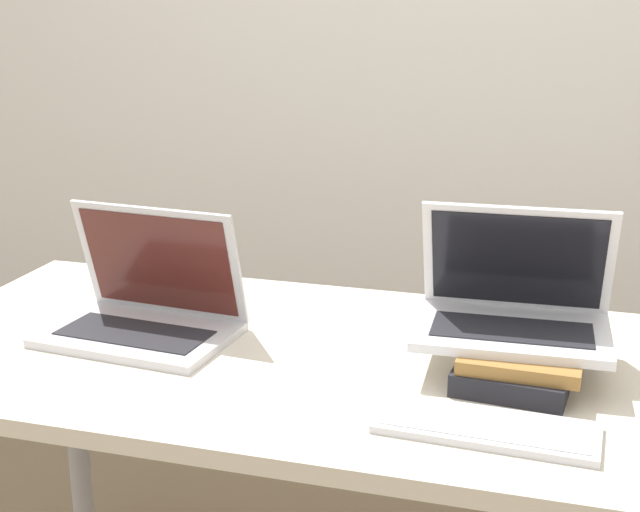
{
  "coord_description": "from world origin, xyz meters",
  "views": [
    {
      "loc": [
        0.3,
        -1.02,
        1.33
      ],
      "look_at": [
        -0.11,
        0.37,
        0.9
      ],
      "focal_mm": 50.0,
      "sensor_mm": 36.0,
      "label": 1
    }
  ],
  "objects": [
    {
      "name": "laptop_left",
      "position": [
        -0.44,
        0.37,
        0.77
      ],
      "size": [
        0.36,
        0.26,
        0.24
      ],
      "color": "silver",
      "rests_on": "desk"
    },
    {
      "name": "desk",
      "position": [
        0.0,
        0.37,
        0.65
      ],
      "size": [
        1.75,
        0.74,
        0.72
      ],
      "color": "beige",
      "rests_on": "ground_plane"
    },
    {
      "name": "book_stack",
      "position": [
        0.24,
        0.39,
        0.75
      ],
      "size": [
        0.21,
        0.29,
        0.06
      ],
      "color": "black",
      "rests_on": "desk"
    },
    {
      "name": "wireless_keyboard",
      "position": [
        0.21,
        0.16,
        0.73
      ],
      "size": [
        0.32,
        0.14,
        0.01
      ],
      "color": "silver",
      "rests_on": "desk"
    },
    {
      "name": "laptop_on_books",
      "position": [
        0.22,
        0.42,
        0.82
      ],
      "size": [
        0.33,
        0.24,
        0.22
      ],
      "color": "silver",
      "rests_on": "book_stack"
    }
  ]
}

